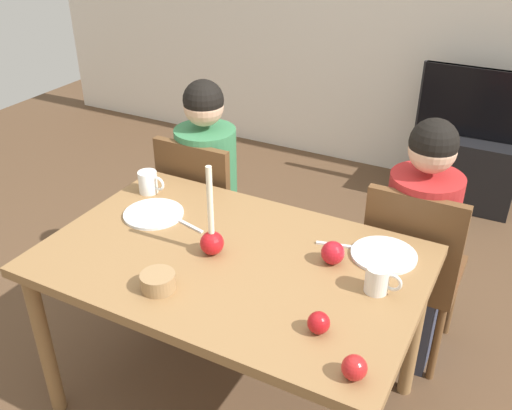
% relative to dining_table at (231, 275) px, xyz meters
% --- Properties ---
extents(ground_plane, '(7.68, 7.68, 0.00)m').
position_rel_dining_table_xyz_m(ground_plane, '(0.00, 0.00, -0.67)').
color(ground_plane, brown).
extents(dining_table, '(1.40, 0.90, 0.75)m').
position_rel_dining_table_xyz_m(dining_table, '(0.00, 0.00, 0.00)').
color(dining_table, olive).
rests_on(dining_table, ground).
extents(chair_left, '(0.40, 0.40, 0.90)m').
position_rel_dining_table_xyz_m(chair_left, '(-0.51, 0.61, -0.15)').
color(chair_left, brown).
rests_on(chair_left, ground).
extents(chair_right, '(0.40, 0.40, 0.90)m').
position_rel_dining_table_xyz_m(chair_right, '(0.55, 0.61, -0.15)').
color(chair_right, brown).
rests_on(chair_right, ground).
extents(person_left_child, '(0.30, 0.30, 1.17)m').
position_rel_dining_table_xyz_m(person_left_child, '(-0.51, 0.64, -0.10)').
color(person_left_child, '#33384C').
rests_on(person_left_child, ground).
extents(person_right_child, '(0.30, 0.30, 1.17)m').
position_rel_dining_table_xyz_m(person_right_child, '(0.55, 0.64, -0.10)').
color(person_right_child, '#33384C').
rests_on(person_right_child, ground).
extents(tv_stand, '(0.64, 0.40, 0.48)m').
position_rel_dining_table_xyz_m(tv_stand, '(0.54, 2.30, -0.43)').
color(tv_stand, black).
rests_on(tv_stand, ground).
extents(tv, '(0.79, 0.05, 0.46)m').
position_rel_dining_table_xyz_m(tv, '(0.54, 2.30, 0.04)').
color(tv, black).
rests_on(tv, tv_stand).
extents(candle_centerpiece, '(0.09, 0.09, 0.36)m').
position_rel_dining_table_xyz_m(candle_centerpiece, '(-0.07, -0.01, 0.16)').
color(candle_centerpiece, red).
rests_on(candle_centerpiece, dining_table).
extents(plate_left, '(0.25, 0.25, 0.01)m').
position_rel_dining_table_xyz_m(plate_left, '(-0.44, 0.11, 0.09)').
color(plate_left, silver).
rests_on(plate_left, dining_table).
extents(plate_right, '(0.24, 0.24, 0.01)m').
position_rel_dining_table_xyz_m(plate_right, '(0.50, 0.27, 0.09)').
color(plate_right, silver).
rests_on(plate_right, dining_table).
extents(mug_left, '(0.13, 0.08, 0.10)m').
position_rel_dining_table_xyz_m(mug_left, '(-0.57, 0.27, 0.13)').
color(mug_left, white).
rests_on(mug_left, dining_table).
extents(mug_right, '(0.13, 0.08, 0.10)m').
position_rel_dining_table_xyz_m(mug_right, '(0.54, 0.05, 0.13)').
color(mug_right, silver).
rests_on(mug_right, dining_table).
extents(fork_left, '(0.18, 0.06, 0.01)m').
position_rel_dining_table_xyz_m(fork_left, '(-0.27, 0.11, 0.09)').
color(fork_left, silver).
rests_on(fork_left, dining_table).
extents(fork_right, '(0.18, 0.06, 0.01)m').
position_rel_dining_table_xyz_m(fork_right, '(0.33, 0.25, 0.09)').
color(fork_right, silver).
rests_on(fork_right, dining_table).
extents(bowl_walnuts, '(0.12, 0.12, 0.06)m').
position_rel_dining_table_xyz_m(bowl_walnuts, '(-0.12, -0.28, 0.11)').
color(bowl_walnuts, '#99754C').
rests_on(bowl_walnuts, dining_table).
extents(apple_near_candle, '(0.07, 0.07, 0.07)m').
position_rel_dining_table_xyz_m(apple_near_candle, '(0.60, -0.35, 0.12)').
color(apple_near_candle, red).
rests_on(apple_near_candle, dining_table).
extents(apple_by_left_plate, '(0.07, 0.07, 0.07)m').
position_rel_dining_table_xyz_m(apple_by_left_plate, '(0.44, -0.22, 0.12)').
color(apple_by_left_plate, '#AC1217').
rests_on(apple_by_left_plate, dining_table).
extents(apple_by_right_mug, '(0.09, 0.09, 0.09)m').
position_rel_dining_table_xyz_m(apple_by_right_mug, '(0.35, 0.14, 0.13)').
color(apple_by_right_mug, '#B51520').
rests_on(apple_by_right_mug, dining_table).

